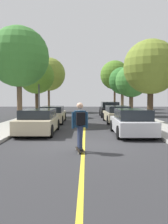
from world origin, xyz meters
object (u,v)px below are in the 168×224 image
Objects in this scene: skateboarder at (80,123)px; skateboard at (80,150)px; street_tree_left_far at (49,74)px; street_tree_right_near at (131,82)px; parked_car_left_nearest at (39,121)px; parked_car_right_far at (110,109)px; street_tree_right_far at (122,81)px; streetlamp at (39,85)px; fire_hydrant at (20,121)px; parked_car_right_near at (117,114)px; parked_car_right_nearest at (132,122)px; street_tree_left_nearest at (19,57)px; street_tree_left_near at (36,76)px; parked_car_left_near at (53,114)px; street_tree_right_farthest at (115,75)px; street_tree_right_nearest at (151,67)px.

skateboard is at bearing 99.55° from skateboarder.
street_tree_right_near is (9.37, -6.49, -1.33)m from street_tree_left_far.
parked_car_left_nearest is 2.57× the size of skateboarder.
parked_car_right_far is 0.78× the size of street_tree_right_far.
parked_car_left_nearest is at bearing -120.65° from street_tree_right_near.
streetlamp reaches higher than parked_car_right_far.
fire_hydrant is 7.40m from skateboard.
parked_car_right_near is 8.01m from streetlamp.
parked_car_right_nearest is 13.10m from street_tree_right_near.
parked_car_left_nearest is 19.86m from street_tree_right_far.
street_tree_left_nearest is 6.24m from street_tree_left_near.
parked_car_left_near is at bearing 68.33° from fire_hydrant.
street_tree_right_farthest reaches higher than parked_car_left_nearest.
parked_car_left_near is 0.91× the size of street_tree_right_near.
fire_hydrant is at bearing 121.20° from skateboarder.
parked_car_right_nearest is 9.70m from street_tree_left_nearest.
street_tree_right_near reaches higher than parked_car_right_far.
streetlamp is at bearing 106.40° from skateboard.
street_tree_left_near is 18.61m from street_tree_right_farthest.
parked_car_right_near is at bearing 49.04° from parked_car_left_nearest.
street_tree_right_farthest reaches higher than streetlamp.
parked_car_left_nearest is at bearing 117.49° from skateboard.
parked_car_right_nearest is 6.51m from street_tree_right_nearest.
street_tree_right_nearest is 10.69m from skateboarder.
street_tree_right_nearest is at bearing -33.50° from street_tree_left_near.
parked_car_left_near is 4.06m from fire_hydrant.
parked_car_right_near is at bearing 30.89° from fire_hydrant.
street_tree_left_far is 23.82m from skateboarder.
street_tree_left_nearest is at bearing -124.39° from street_tree_right_far.
street_tree_right_nearest is 1.06× the size of street_tree_right_far.
parked_car_right_nearest is 13.75m from street_tree_left_near.
parked_car_right_far is at bearing 90.00° from parked_car_right_nearest.
parked_car_left_near is at bearing -108.65° from street_tree_right_farthest.
street_tree_left_nearest is 4.14× the size of skateboarder.
street_tree_left_far is at bearing 93.02° from streetlamp.
street_tree_left_nearest is 9.40m from street_tree_right_nearest.
streetlamp is (-1.75, 3.80, 2.46)m from parked_car_left_near.
skateboarder is at bearing -122.75° from parked_car_right_nearest.
street_tree_left_near is at bearing 106.71° from skateboard.
street_tree_left_nearest reaches higher than street_tree_right_nearest.
street_tree_left_far is at bearing 101.22° from skateboarder.
street_tree_left_nearest reaches higher than parked_car_right_nearest.
street_tree_left_nearest is 24.09m from street_tree_right_farthest.
skateboard is (2.34, -4.49, -0.56)m from parked_car_left_nearest.
parked_car_right_near is 0.75× the size of street_tree_right_far.
skateboard is (-4.80, -16.53, -3.42)m from street_tree_right_near.
parked_car_right_far is 4.99× the size of skateboard.
fire_hydrant is 0.81× the size of skateboard.
parked_car_left_nearest is 7.48m from parked_car_right_near.
street_tree_right_far reaches higher than street_tree_left_near.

